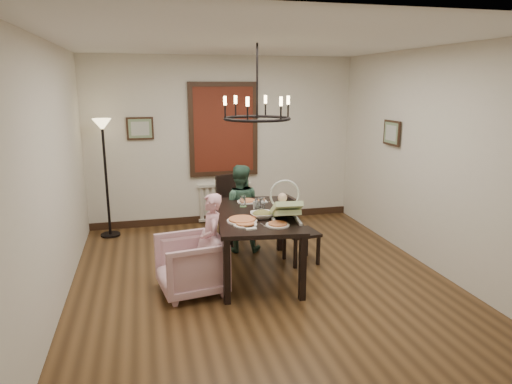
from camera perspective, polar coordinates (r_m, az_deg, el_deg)
name	(u,v)px	position (r m, az deg, el deg)	size (l,w,h in m)	color
room_shell	(253,162)	(5.68, -0.38, 3.78)	(4.51, 5.00, 2.81)	brown
dining_table	(257,220)	(5.65, 0.13, -3.50)	(1.17, 1.80, 0.79)	black
chair_far	(237,210)	(6.77, -2.44, -2.27)	(0.46, 0.46, 1.04)	black
chair_right	(301,229)	(6.12, 5.71, -4.58)	(0.41, 0.41, 0.94)	black
armchair	(191,265)	(5.33, -8.14, -8.99)	(0.71, 0.73, 0.67)	#C798AC
elderly_woman	(212,249)	(5.37, -5.54, -7.15)	(0.34, 0.23, 0.94)	#E9A4B0
seated_man	(239,216)	(6.50, -2.09, -2.96)	(0.51, 0.39, 1.04)	#345743
baby_bouncer	(286,207)	(5.28, 3.73, -1.92)	(0.37, 0.51, 0.33)	beige
salad_bowl	(262,215)	(5.42, 0.75, -2.84)	(0.33, 0.33, 0.08)	white
pizza_platter	(242,220)	(5.28, -1.74, -3.52)	(0.35, 0.35, 0.04)	tan
drinking_glass	(257,204)	(5.79, 0.17, -1.47)	(0.07, 0.07, 0.14)	silver
window_blinds	(224,130)	(7.69, -4.08, 7.78)	(1.00, 0.03, 1.40)	maroon
radiator	(225,202)	(7.93, -3.95, -1.23)	(0.92, 0.12, 0.62)	silver
picture_back	(140,128)	(7.58, -14.29, 7.70)	(0.42, 0.03, 0.36)	black
picture_right	(392,133)	(6.98, 16.61, 7.09)	(0.42, 0.03, 0.36)	black
floor_lamp	(106,180)	(7.40, -18.21, 1.43)	(0.30, 0.30, 1.80)	black
chandelier	(257,119)	(5.42, 0.14, 9.17)	(0.80, 0.80, 0.04)	black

